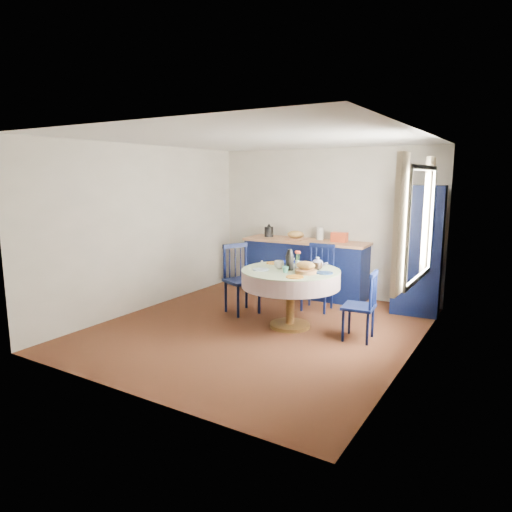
# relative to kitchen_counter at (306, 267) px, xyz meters

# --- Properties ---
(floor) EXTENTS (4.50, 4.50, 0.00)m
(floor) POSITION_rel_kitchen_counter_xyz_m (0.21, -1.96, -0.49)
(floor) COLOR black
(floor) RESTS_ON ground
(ceiling) EXTENTS (4.50, 4.50, 0.00)m
(ceiling) POSITION_rel_kitchen_counter_xyz_m (0.21, -1.96, 2.01)
(ceiling) COLOR white
(ceiling) RESTS_ON wall_back
(wall_back) EXTENTS (4.00, 0.02, 2.50)m
(wall_back) POSITION_rel_kitchen_counter_xyz_m (0.21, 0.29, 0.76)
(wall_back) COLOR beige
(wall_back) RESTS_ON floor
(wall_left) EXTENTS (0.02, 4.50, 2.50)m
(wall_left) POSITION_rel_kitchen_counter_xyz_m (-1.79, -1.96, 0.76)
(wall_left) COLOR beige
(wall_left) RESTS_ON floor
(wall_right) EXTENTS (0.02, 4.50, 2.50)m
(wall_right) POSITION_rel_kitchen_counter_xyz_m (2.21, -1.96, 0.76)
(wall_right) COLOR beige
(wall_right) RESTS_ON floor
(window) EXTENTS (0.10, 1.74, 1.45)m
(window) POSITION_rel_kitchen_counter_xyz_m (2.16, -1.66, 1.03)
(window) COLOR white
(window) RESTS_ON wall_right
(kitchen_counter) EXTENTS (2.18, 0.74, 1.20)m
(kitchen_counter) POSITION_rel_kitchen_counter_xyz_m (0.00, 0.00, 0.00)
(kitchen_counter) COLOR black
(kitchen_counter) RESTS_ON floor
(pantry_cabinet) EXTENTS (0.71, 0.54, 1.91)m
(pantry_cabinet) POSITION_rel_kitchen_counter_xyz_m (1.87, -0.11, 0.46)
(pantry_cabinet) COLOR black
(pantry_cabinet) RESTS_ON floor
(dining_table) EXTENTS (1.32, 1.32, 1.08)m
(dining_table) POSITION_rel_kitchen_counter_xyz_m (0.57, -1.68, 0.18)
(dining_table) COLOR brown
(dining_table) RESTS_ON floor
(chair_left) EXTENTS (0.59, 0.60, 1.03)m
(chair_left) POSITION_rel_kitchen_counter_xyz_m (-0.40, -1.44, 0.03)
(chair_left) COLOR black
(chair_left) RESTS_ON floor
(chair_far) EXTENTS (0.48, 0.46, 1.01)m
(chair_far) POSITION_rel_kitchen_counter_xyz_m (0.53, -0.69, 0.02)
(chair_far) COLOR black
(chair_far) RESTS_ON floor
(chair_right) EXTENTS (0.42, 0.43, 0.88)m
(chair_right) POSITION_rel_kitchen_counter_xyz_m (1.54, -1.66, -0.05)
(chair_right) COLOR black
(chair_right) RESTS_ON floor
(mug_a) EXTENTS (0.14, 0.14, 0.11)m
(mug_a) POSITION_rel_kitchen_counter_xyz_m (0.39, -1.70, 0.36)
(mug_a) COLOR silver
(mug_a) RESTS_ON dining_table
(mug_b) EXTENTS (0.09, 0.09, 0.08)m
(mug_b) POSITION_rel_kitchen_counter_xyz_m (0.59, -1.90, 0.35)
(mug_b) COLOR #337264
(mug_b) RESTS_ON dining_table
(mug_c) EXTENTS (0.13, 0.13, 0.10)m
(mug_c) POSITION_rel_kitchen_counter_xyz_m (0.87, -1.50, 0.36)
(mug_c) COLOR black
(mug_c) RESTS_ON dining_table
(mug_d) EXTENTS (0.09, 0.09, 0.08)m
(mug_d) POSITION_rel_kitchen_counter_xyz_m (0.39, -1.33, 0.35)
(mug_d) COLOR silver
(mug_d) RESTS_ON dining_table
(cobalt_bowl) EXTENTS (0.23, 0.23, 0.06)m
(cobalt_bowl) POSITION_rel_kitchen_counter_xyz_m (0.39, -1.43, 0.34)
(cobalt_bowl) COLOR navy
(cobalt_bowl) RESTS_ON dining_table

